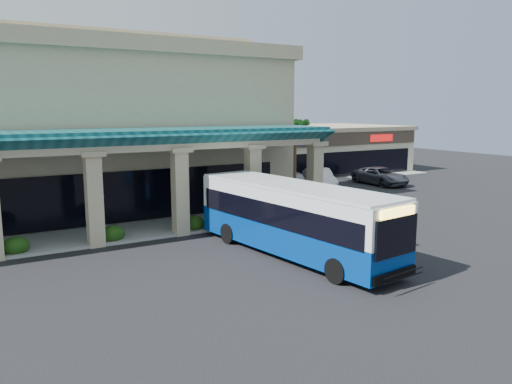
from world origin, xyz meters
TOP-DOWN VIEW (x-y plane):
  - ground at (0.00, 0.00)m, footprint 110.00×110.00m
  - main_building at (-8.00, 16.00)m, footprint 30.80×14.80m
  - arcade at (-8.00, 6.80)m, footprint 30.00×6.20m
  - strip_mall at (18.00, 24.00)m, footprint 22.50×12.50m
  - palm_0 at (8.50, 11.00)m, footprint 2.40×2.40m
  - palm_1 at (9.50, 14.00)m, footprint 2.40×2.40m
  - broadleaf_tree at (7.50, 19.00)m, footprint 2.60×2.60m
  - transit_bus at (0.08, -1.00)m, footprint 4.25×12.22m
  - pedestrian at (4.63, -2.77)m, footprint 0.69×0.76m
  - car_silver at (11.21, 14.77)m, footprint 3.15×4.65m
  - car_white at (13.27, 14.08)m, footprint 3.54×5.46m
  - car_gray at (19.31, 13.00)m, footprint 2.67×5.63m

SIDE VIEW (x-z plane):
  - ground at x=0.00m, z-range 0.00..0.00m
  - car_silver at x=11.21m, z-range 0.00..1.47m
  - car_gray at x=19.31m, z-range 0.00..1.55m
  - car_white at x=13.27m, z-range 0.00..1.70m
  - pedestrian at x=4.63m, z-range 0.00..1.75m
  - transit_bus at x=0.08m, z-range 0.00..3.34m
  - broadleaf_tree at x=7.50m, z-range 0.00..4.81m
  - strip_mall at x=18.00m, z-range 0.00..4.90m
  - arcade at x=-8.00m, z-range 0.00..5.70m
  - palm_1 at x=9.50m, z-range 0.00..5.80m
  - palm_0 at x=8.50m, z-range 0.00..6.60m
  - main_building at x=-8.00m, z-range 0.00..11.35m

